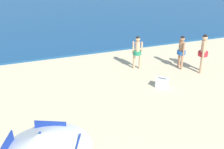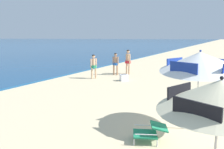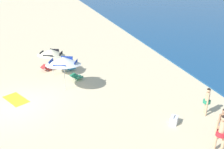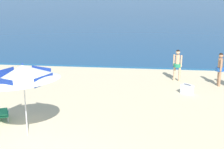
# 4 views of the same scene
# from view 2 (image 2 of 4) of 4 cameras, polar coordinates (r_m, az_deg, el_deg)

# --- Properties ---
(beach_umbrella_striped_main) EXTENTS (2.75, 2.76, 2.11)m
(beach_umbrella_striped_main) POSITION_cam_2_polar(r_m,az_deg,el_deg) (3.66, 27.32, -4.76)
(beach_umbrella_striped_main) COLOR silver
(beach_umbrella_striped_main) RESTS_ON ground
(beach_umbrella_striped_second) EXTENTS (2.78, 2.75, 2.40)m
(beach_umbrella_striped_second) POSITION_cam_2_polar(r_m,az_deg,el_deg) (6.31, 22.71, 3.38)
(beach_umbrella_striped_second) COLOR silver
(beach_umbrella_striped_second) RESTS_ON ground
(lounge_chair_under_umbrella) EXTENTS (0.82, 0.99, 0.49)m
(lounge_chair_under_umbrella) POSITION_cam_2_polar(r_m,az_deg,el_deg) (5.68, 10.24, -14.93)
(lounge_chair_under_umbrella) COLOR #1E7F56
(lounge_chair_under_umbrella) RESTS_ON ground
(person_standing_near_shore) EXTENTS (0.39, 0.47, 1.59)m
(person_standing_near_shore) POSITION_cam_2_polar(r_m,az_deg,el_deg) (15.10, 0.96, 3.34)
(person_standing_near_shore) COLOR tan
(person_standing_near_shore) RESTS_ON ground
(person_standing_beside) EXTENTS (0.43, 0.39, 1.59)m
(person_standing_beside) POSITION_cam_2_polar(r_m,az_deg,el_deg) (13.75, -5.00, 2.65)
(person_standing_beside) COLOR #D8A87F
(person_standing_beside) RESTS_ON ground
(person_wading_in) EXTENTS (0.44, 0.47, 1.80)m
(person_wading_in) POSITION_cam_2_polar(r_m,az_deg,el_deg) (15.45, 4.37, 3.92)
(person_wading_in) COLOR #D8A87F
(person_wading_in) RESTS_ON ground
(cooler_box) EXTENTS (0.60, 0.59, 0.43)m
(cooler_box) POSITION_cam_2_polar(r_m,az_deg,el_deg) (13.12, 3.27, -0.84)
(cooler_box) COLOR white
(cooler_box) RESTS_ON ground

